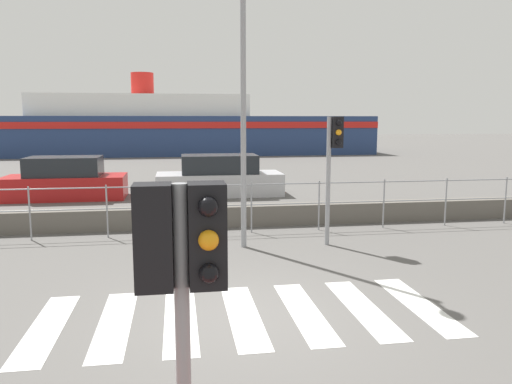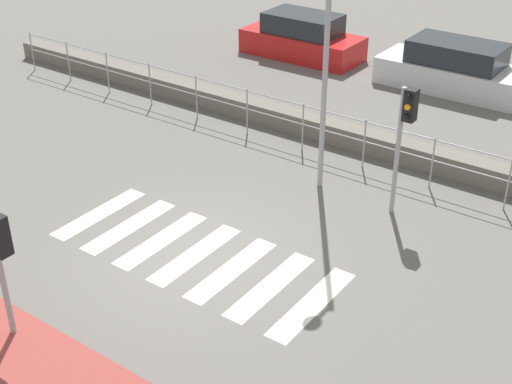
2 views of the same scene
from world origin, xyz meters
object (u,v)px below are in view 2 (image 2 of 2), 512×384
(parked_car_red, at_px, (302,38))
(parked_car_silver, at_px, (455,69))
(streetlamp, at_px, (325,15))
(traffic_light_far, at_px, (405,124))

(parked_car_red, relative_size, parked_car_silver, 0.90)
(parked_car_red, bearing_deg, streetlamp, -55.66)
(traffic_light_far, bearing_deg, parked_car_red, 133.22)
(streetlamp, bearing_deg, parked_car_red, 124.34)
(parked_car_red, xyz_separation_m, parked_car_silver, (5.47, -0.00, 0.00))
(parked_car_silver, bearing_deg, traffic_light_far, -76.59)
(streetlamp, height_order, parked_car_red, streetlamp)
(streetlamp, xyz_separation_m, parked_car_red, (-5.34, 7.82, -3.37))
(traffic_light_far, bearing_deg, streetlamp, -179.27)
(streetlamp, bearing_deg, parked_car_silver, 89.10)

